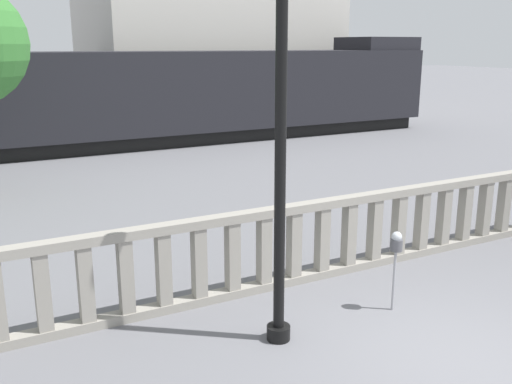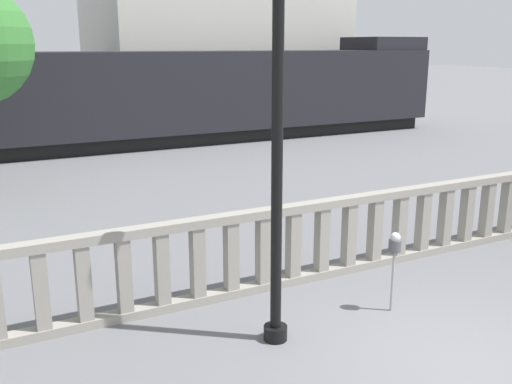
{
  "view_description": "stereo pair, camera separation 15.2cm",
  "coord_description": "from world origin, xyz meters",
  "px_view_note": "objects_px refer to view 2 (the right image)",
  "views": [
    {
      "loc": [
        -5.42,
        -4.53,
        3.97
      ],
      "look_at": [
        -0.77,
        4.17,
        1.41
      ],
      "focal_mm": 40.0,
      "sensor_mm": 36.0,
      "label": 1
    },
    {
      "loc": [
        -5.28,
        -4.6,
        3.97
      ],
      "look_at": [
        -0.77,
        4.17,
        1.41
      ],
      "focal_mm": 40.0,
      "sensor_mm": 36.0,
      "label": 2
    }
  ],
  "objects_px": {
    "lamppost": "(277,134)",
    "train_near": "(118,98)",
    "train_far": "(96,92)",
    "parking_meter": "(395,248)"
  },
  "relations": [
    {
      "from": "lamppost",
      "to": "parking_meter",
      "type": "xyz_separation_m",
      "value": [
        2.01,
        -0.04,
        -1.85
      ]
    },
    {
      "from": "parking_meter",
      "to": "train_far",
      "type": "height_order",
      "value": "train_far"
    },
    {
      "from": "train_far",
      "to": "lamppost",
      "type": "bearing_deg",
      "value": -95.64
    },
    {
      "from": "parking_meter",
      "to": "train_near",
      "type": "height_order",
      "value": "train_near"
    },
    {
      "from": "lamppost",
      "to": "train_near",
      "type": "distance_m",
      "value": 16.3
    },
    {
      "from": "train_near",
      "to": "lamppost",
      "type": "bearing_deg",
      "value": -96.93
    },
    {
      "from": "lamppost",
      "to": "train_near",
      "type": "relative_size",
      "value": 0.19
    },
    {
      "from": "lamppost",
      "to": "train_near",
      "type": "height_order",
      "value": "lamppost"
    },
    {
      "from": "parking_meter",
      "to": "train_far",
      "type": "distance_m",
      "value": 20.55
    },
    {
      "from": "train_far",
      "to": "parking_meter",
      "type": "bearing_deg",
      "value": -90.04
    }
  ]
}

